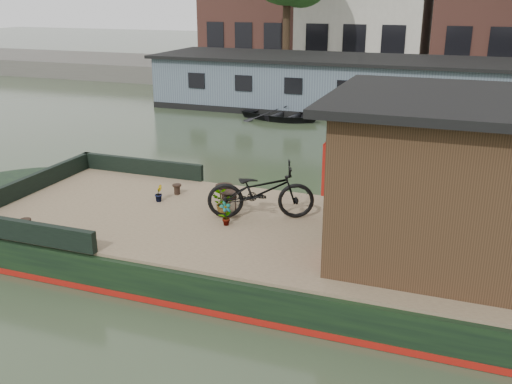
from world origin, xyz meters
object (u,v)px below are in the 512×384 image
(brazier_front, at_px, (230,201))
(dinghy, at_px, (281,111))
(bicycle, at_px, (261,191))
(brazier_rear, at_px, (224,194))
(potted_plant_a, at_px, (226,214))
(cabin, at_px, (463,177))

(brazier_front, bearing_deg, dinghy, 102.95)
(bicycle, height_order, brazier_front, bicycle)
(brazier_front, bearing_deg, brazier_rear, 128.59)
(potted_plant_a, relative_size, brazier_front, 1.17)
(cabin, xyz_separation_m, bicycle, (-3.31, 0.38, -0.73))
(bicycle, bearing_deg, dinghy, -4.40)
(cabin, relative_size, brazier_front, 10.94)
(potted_plant_a, height_order, brazier_front, potted_plant_a)
(dinghy, bearing_deg, bicycle, -153.72)
(cabin, relative_size, bicycle, 2.12)
(cabin, distance_m, bicycle, 3.41)
(brazier_front, height_order, brazier_rear, brazier_rear)
(brazier_rear, relative_size, dinghy, 0.12)
(bicycle, xyz_separation_m, brazier_front, (-0.66, 0.13, -0.31))
(potted_plant_a, xyz_separation_m, brazier_rear, (-0.45, 0.99, -0.03))
(cabin, height_order, dinghy, cabin)
(potted_plant_a, height_order, brazier_rear, potted_plant_a)
(bicycle, distance_m, dinghy, 11.59)
(dinghy, bearing_deg, brazier_rear, -157.59)
(brazier_rear, bearing_deg, bicycle, -25.61)
(cabin, distance_m, dinghy, 13.30)
(brazier_rear, distance_m, dinghy, 10.95)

